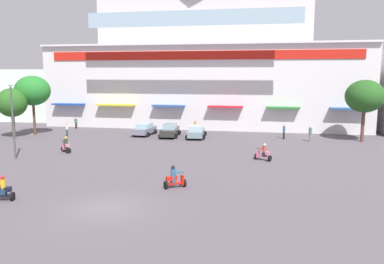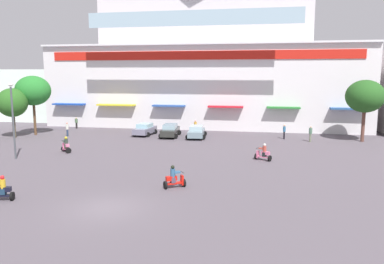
{
  "view_description": "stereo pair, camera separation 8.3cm",
  "coord_description": "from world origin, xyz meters",
  "px_view_note": "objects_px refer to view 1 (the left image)",
  "views": [
    {
      "loc": [
        8.46,
        -19.29,
        7.48
      ],
      "look_at": [
        2.2,
        13.88,
        2.28
      ],
      "focal_mm": 35.96,
      "sensor_mm": 36.0,
      "label": 1
    },
    {
      "loc": [
        8.54,
        -19.28,
        7.48
      ],
      "look_at": [
        2.2,
        13.88,
        2.28
      ],
      "focal_mm": 35.96,
      "sensor_mm": 36.0,
      "label": 2
    }
  ],
  "objects_px": {
    "plaza_tree_0": "(12,103)",
    "parked_car_2": "(196,132)",
    "pedestrian_1": "(67,128)",
    "scooter_rider_0": "(2,190)",
    "plaza_tree_2": "(33,91)",
    "plaza_tree_1": "(365,96)",
    "pedestrian_4": "(284,131)",
    "parked_car_1": "(170,130)",
    "streetlamp_near": "(13,115)",
    "pedestrian_2": "(195,126)",
    "scooter_rider_4": "(66,146)",
    "pedestrian_0": "(310,133)",
    "parked_car_0": "(145,129)",
    "scooter_rider_2": "(175,179)",
    "pedestrian_3": "(76,122)",
    "scooter_rider_1": "(263,153)"
  },
  "relations": [
    {
      "from": "parked_car_1",
      "to": "scooter_rider_2",
      "type": "height_order",
      "value": "scooter_rider_2"
    },
    {
      "from": "plaza_tree_0",
      "to": "parked_car_1",
      "type": "relative_size",
      "value": 1.27
    },
    {
      "from": "pedestrian_2",
      "to": "parked_car_0",
      "type": "bearing_deg",
      "value": -156.48
    },
    {
      "from": "parked_car_0",
      "to": "scooter_rider_4",
      "type": "bearing_deg",
      "value": -110.71
    },
    {
      "from": "plaza_tree_0",
      "to": "pedestrian_2",
      "type": "relative_size",
      "value": 3.49
    },
    {
      "from": "scooter_rider_1",
      "to": "pedestrian_4",
      "type": "height_order",
      "value": "pedestrian_4"
    },
    {
      "from": "parked_car_2",
      "to": "pedestrian_0",
      "type": "distance_m",
      "value": 12.74
    },
    {
      "from": "plaza_tree_0",
      "to": "scooter_rider_4",
      "type": "relative_size",
      "value": 3.74
    },
    {
      "from": "pedestrian_2",
      "to": "streetlamp_near",
      "type": "relative_size",
      "value": 0.25
    },
    {
      "from": "plaza_tree_0",
      "to": "pedestrian_1",
      "type": "xyz_separation_m",
      "value": [
        5.61,
        2.02,
        -3.1
      ]
    },
    {
      "from": "parked_car_0",
      "to": "scooter_rider_0",
      "type": "bearing_deg",
      "value": -92.03
    },
    {
      "from": "scooter_rider_4",
      "to": "pedestrian_0",
      "type": "distance_m",
      "value": 25.58
    },
    {
      "from": "parked_car_1",
      "to": "pedestrian_0",
      "type": "xyz_separation_m",
      "value": [
        15.93,
        -0.45,
        0.23
      ]
    },
    {
      "from": "plaza_tree_0",
      "to": "scooter_rider_2",
      "type": "distance_m",
      "value": 28.13
    },
    {
      "from": "scooter_rider_4",
      "to": "pedestrian_2",
      "type": "relative_size",
      "value": 0.93
    },
    {
      "from": "scooter_rider_2",
      "to": "pedestrian_0",
      "type": "height_order",
      "value": "pedestrian_0"
    },
    {
      "from": "pedestrian_1",
      "to": "parked_car_2",
      "type": "bearing_deg",
      "value": 6.77
    },
    {
      "from": "plaza_tree_0",
      "to": "parked_car_1",
      "type": "xyz_separation_m",
      "value": [
        17.73,
        4.01,
        -3.31
      ]
    },
    {
      "from": "parked_car_1",
      "to": "pedestrian_3",
      "type": "xyz_separation_m",
      "value": [
        -14.2,
        4.29,
        0.09
      ]
    },
    {
      "from": "parked_car_1",
      "to": "pedestrian_1",
      "type": "xyz_separation_m",
      "value": [
        -12.12,
        -2.0,
        0.2
      ]
    },
    {
      "from": "scooter_rider_4",
      "to": "pedestrian_3",
      "type": "xyz_separation_m",
      "value": [
        -6.68,
        14.98,
        0.21
      ]
    },
    {
      "from": "parked_car_0",
      "to": "pedestrian_4",
      "type": "relative_size",
      "value": 2.4
    },
    {
      "from": "pedestrian_1",
      "to": "scooter_rider_0",
      "type": "bearing_deg",
      "value": -70.37
    },
    {
      "from": "parked_car_1",
      "to": "scooter_rider_0",
      "type": "distance_m",
      "value": 24.63
    },
    {
      "from": "pedestrian_2",
      "to": "pedestrian_4",
      "type": "distance_m",
      "value": 10.92
    },
    {
      "from": "plaza_tree_0",
      "to": "parked_car_0",
      "type": "bearing_deg",
      "value": 17.36
    },
    {
      "from": "scooter_rider_0",
      "to": "plaza_tree_1",
      "type": "bearing_deg",
      "value": 44.27
    },
    {
      "from": "pedestrian_1",
      "to": "streetlamp_near",
      "type": "relative_size",
      "value": 0.25
    },
    {
      "from": "parked_car_0",
      "to": "scooter_rider_4",
      "type": "xyz_separation_m",
      "value": [
        -4.23,
        -11.19,
        -0.09
      ]
    },
    {
      "from": "plaza_tree_0",
      "to": "parked_car_2",
      "type": "relative_size",
      "value": 1.29
    },
    {
      "from": "scooter_rider_4",
      "to": "streetlamp_near",
      "type": "distance_m",
      "value": 5.55
    },
    {
      "from": "parked_car_2",
      "to": "scooter_rider_0",
      "type": "distance_m",
      "value": 25.2
    },
    {
      "from": "scooter_rider_4",
      "to": "scooter_rider_1",
      "type": "bearing_deg",
      "value": 0.25
    },
    {
      "from": "plaza_tree_1",
      "to": "streetlamp_near",
      "type": "xyz_separation_m",
      "value": [
        -32.04,
        -14.92,
        -1.08
      ]
    },
    {
      "from": "scooter_rider_2",
      "to": "pedestrian_4",
      "type": "bearing_deg",
      "value": 69.04
    },
    {
      "from": "scooter_rider_1",
      "to": "pedestrian_0",
      "type": "xyz_separation_m",
      "value": [
        4.99,
        10.15,
        0.38
      ]
    },
    {
      "from": "plaza_tree_0",
      "to": "parked_car_1",
      "type": "distance_m",
      "value": 18.48
    },
    {
      "from": "parked_car_0",
      "to": "pedestrian_2",
      "type": "relative_size",
      "value": 2.43
    },
    {
      "from": "plaza_tree_2",
      "to": "scooter_rider_1",
      "type": "height_order",
      "value": "plaza_tree_2"
    },
    {
      "from": "pedestrian_3",
      "to": "pedestrian_0",
      "type": "bearing_deg",
      "value": -8.94
    },
    {
      "from": "plaza_tree_0",
      "to": "parked_car_2",
      "type": "xyz_separation_m",
      "value": [
        20.93,
        3.83,
        -3.35
      ]
    },
    {
      "from": "scooter_rider_2",
      "to": "scooter_rider_4",
      "type": "bearing_deg",
      "value": 144.25
    },
    {
      "from": "pedestrian_4",
      "to": "parked_car_1",
      "type": "bearing_deg",
      "value": -176.26
    },
    {
      "from": "scooter_rider_0",
      "to": "scooter_rider_1",
      "type": "height_order",
      "value": "scooter_rider_0"
    },
    {
      "from": "plaza_tree_2",
      "to": "pedestrian_1",
      "type": "xyz_separation_m",
      "value": [
        4.36,
        -0.24,
        -4.39
      ]
    },
    {
      "from": "pedestrian_0",
      "to": "parked_car_0",
      "type": "bearing_deg",
      "value": 177.16
    },
    {
      "from": "pedestrian_1",
      "to": "plaza_tree_0",
      "type": "bearing_deg",
      "value": -160.25
    },
    {
      "from": "pedestrian_0",
      "to": "parked_car_2",
      "type": "bearing_deg",
      "value": 178.78
    },
    {
      "from": "pedestrian_3",
      "to": "scooter_rider_1",
      "type": "bearing_deg",
      "value": -30.65
    },
    {
      "from": "pedestrian_2",
      "to": "streetlamp_near",
      "type": "xyz_separation_m",
      "value": [
        -12.96,
        -17.11,
        2.94
      ]
    }
  ]
}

